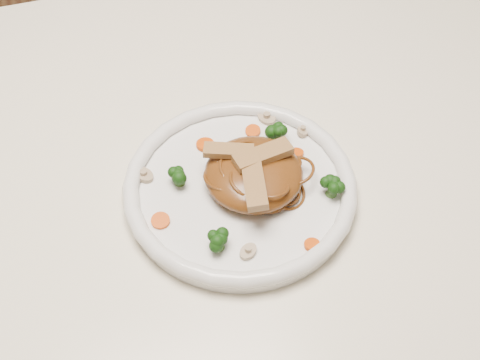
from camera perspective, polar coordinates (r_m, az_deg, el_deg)
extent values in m
cube|color=beige|center=(0.85, -6.60, 0.43)|extent=(1.20, 0.80, 0.04)
cylinder|color=brown|center=(1.48, 12.54, 5.62)|extent=(0.06, 0.06, 0.71)
cylinder|color=white|center=(0.79, 0.00, -1.01)|extent=(0.35, 0.35, 0.02)
ellipsoid|color=brown|center=(0.77, 1.20, 0.56)|extent=(0.15, 0.15, 0.04)
cube|color=#AA8550|center=(0.76, 2.03, 2.22)|extent=(0.07, 0.04, 0.01)
cube|color=#AA8550|center=(0.77, -1.01, 2.59)|extent=(0.06, 0.04, 0.01)
cube|color=#AA8550|center=(0.73, 1.26, -0.30)|extent=(0.04, 0.08, 0.01)
cylinder|color=#CF4207|center=(0.84, 1.14, 4.31)|extent=(0.03, 0.03, 0.00)
cylinder|color=#CF4207|center=(0.76, -6.99, -3.57)|extent=(0.03, 0.03, 0.00)
cylinder|color=#CF4207|center=(0.82, 5.00, 2.37)|extent=(0.02, 0.02, 0.00)
cylinder|color=#CF4207|center=(0.83, -3.08, 3.13)|extent=(0.02, 0.02, 0.00)
cylinder|color=#CF4207|center=(0.74, 6.33, -5.67)|extent=(0.02, 0.02, 0.00)
cylinder|color=beige|center=(0.73, 0.71, -6.30)|extent=(0.03, 0.03, 0.01)
cylinder|color=beige|center=(0.84, 5.53, 4.30)|extent=(0.03, 0.03, 0.01)
cylinder|color=beige|center=(0.80, -8.42, 0.42)|extent=(0.04, 0.04, 0.01)
cylinder|color=beige|center=(0.86, 2.35, 5.47)|extent=(0.04, 0.04, 0.01)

